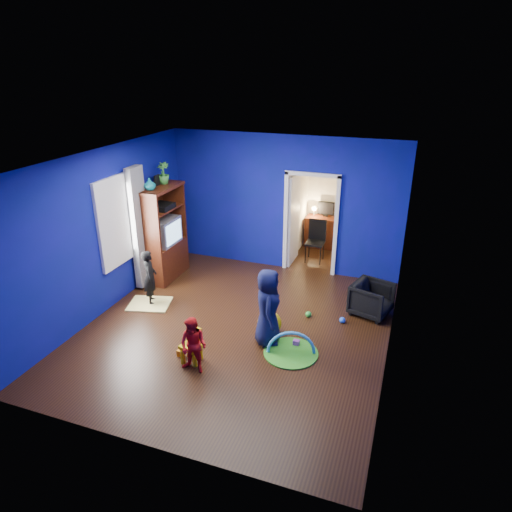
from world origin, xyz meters
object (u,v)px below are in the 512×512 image
(vase, at_px, (150,184))
(kid_chair, at_px, (191,347))
(hopper_ball, at_px, (269,323))
(play_mat, at_px, (291,353))
(toddler_red, at_px, (193,346))
(child_navy, at_px, (268,307))
(tv_armoire, at_px, (162,233))
(crt_tv, at_px, (164,231))
(child_black, at_px, (150,277))
(folding_chair, at_px, (315,242))
(armchair, at_px, (372,299))
(study_desk, at_px, (324,232))

(vase, distance_m, kid_chair, 3.45)
(kid_chair, bearing_deg, hopper_ball, 66.43)
(play_mat, bearing_deg, hopper_ball, 139.24)
(toddler_red, bearing_deg, child_navy, 57.18)
(tv_armoire, height_order, play_mat, tv_armoire)
(crt_tv, xyz_separation_m, hopper_ball, (2.75, -1.39, -0.82))
(child_black, bearing_deg, play_mat, -135.43)
(folding_chair, bearing_deg, armchair, -53.07)
(child_black, height_order, crt_tv, crt_tv)
(armchair, height_order, hopper_ball, armchair)
(child_black, relative_size, tv_armoire, 0.54)
(folding_chair, bearing_deg, play_mat, -82.60)
(child_black, height_order, vase, vase)
(play_mat, height_order, folding_chair, folding_chair)
(vase, distance_m, study_desk, 4.52)
(tv_armoire, distance_m, folding_chair, 3.40)
(vase, relative_size, play_mat, 0.27)
(armchair, distance_m, crt_tv, 4.33)
(play_mat, relative_size, folding_chair, 0.93)
(toddler_red, bearing_deg, folding_chair, 83.59)
(armchair, bearing_deg, play_mat, 164.61)
(crt_tv, height_order, play_mat, crt_tv)
(armchair, bearing_deg, toddler_red, 154.91)
(crt_tv, height_order, hopper_ball, crt_tv)
(child_navy, relative_size, toddler_red, 1.47)
(toddler_red, xyz_separation_m, study_desk, (0.75, 5.52, -0.07))
(child_black, bearing_deg, child_navy, -133.84)
(vase, relative_size, study_desk, 0.26)
(kid_chair, xyz_separation_m, play_mat, (1.38, 0.70, -0.24))
(kid_chair, bearing_deg, vase, 144.99)
(vase, distance_m, folding_chair, 3.89)
(tv_armoire, bearing_deg, child_navy, -30.03)
(crt_tv, xyz_separation_m, kid_chair, (1.87, -2.52, -0.77))
(tv_armoire, xyz_separation_m, hopper_ball, (2.79, -1.39, -0.78))
(armchair, xyz_separation_m, child_black, (-3.96, -0.96, 0.23))
(study_desk, distance_m, folding_chair, 0.96)
(armchair, xyz_separation_m, crt_tv, (-4.27, 0.15, 0.72))
(vase, bearing_deg, child_black, -66.69)
(vase, bearing_deg, crt_tv, 82.41)
(armchair, height_order, folding_chair, folding_chair)
(vase, relative_size, kid_chair, 0.46)
(folding_chair, bearing_deg, toddler_red, -99.33)
(child_navy, relative_size, study_desk, 1.47)
(vase, relative_size, folding_chair, 0.25)
(vase, relative_size, tv_armoire, 0.12)
(child_black, xyz_separation_m, vase, (-0.35, 0.82, 1.55))
(tv_armoire, bearing_deg, hopper_ball, -26.50)
(child_navy, bearing_deg, toddler_red, 124.32)
(tv_armoire, bearing_deg, armchair, -2.02)
(vase, height_order, play_mat, vase)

